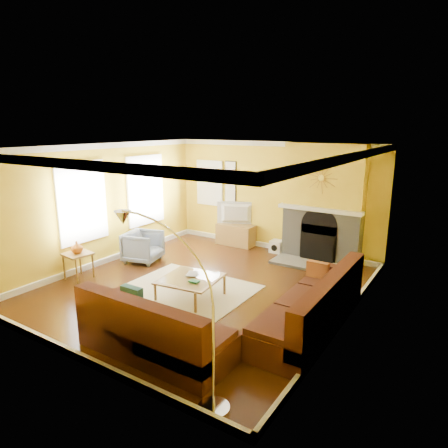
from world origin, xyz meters
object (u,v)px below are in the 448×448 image
Objects in this scene: sectional_sofa at (235,295)px; media_console at (236,235)px; armchair at (143,247)px; arc_lamp at (171,311)px; coffee_table at (190,288)px; side_table at (79,266)px.

sectional_sofa is 3.68× the size of media_console.
armchair is (-3.29, 1.33, -0.10)m from sectional_sofa.
armchair is at bearing 137.89° from arc_lamp.
sectional_sofa is 3.68× the size of coffee_table.
coffee_table is 0.47× the size of arc_lamp.
media_console is at bearing 114.17° from arc_lamp.
side_table is 4.41m from arc_lamp.
arc_lamp is at bearing -23.88° from side_table.
sectional_sofa is 4.73× the size of armchair.
armchair reaches higher than media_console.
sectional_sofa reaches higher than coffee_table.
sectional_sofa is 1.20m from coffee_table.
media_console is at bearing -40.84° from armchair.
sectional_sofa is 3.65m from side_table.
coffee_table is at bearing -72.71° from media_console.
arc_lamp is at bearing -65.83° from media_console.
coffee_table is 3.48m from media_console.
side_table is at bearing 151.70° from armchair.
media_console is 2.56m from armchair.
sectional_sofa is at bearing -15.10° from coffee_table.
coffee_table is (-1.14, 0.31, -0.25)m from sectional_sofa.
armchair is (-1.11, -2.30, 0.08)m from media_console.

